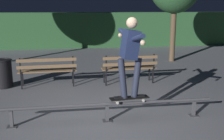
{
  "coord_description": "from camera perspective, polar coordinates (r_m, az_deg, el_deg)",
  "views": [
    {
      "loc": [
        -0.69,
        -4.91,
        2.2
      ],
      "look_at": [
        0.22,
        0.97,
        0.85
      ],
      "focal_mm": 44.47,
      "sensor_mm": 36.0,
      "label": 1
    }
  ],
  "objects": [
    {
      "name": "ground_plane",
      "position": [
        5.43,
        -0.75,
        -11.14
      ],
      "size": [
        90.0,
        90.0,
        0.0
      ],
      "primitive_type": "plane",
      "color": "slate"
    },
    {
      "name": "hedge_backdrop",
      "position": [
        15.83,
        -6.35,
        8.22
      ],
      "size": [
        24.0,
        1.2,
        1.92
      ],
      "primitive_type": "cube",
      "color": "#2D5B33",
      "rests_on": "ground"
    },
    {
      "name": "grind_rail",
      "position": [
        5.47,
        -1.01,
        -7.58
      ],
      "size": [
        4.26,
        0.18,
        0.38
      ],
      "color": "#47474C",
      "rests_on": "ground"
    },
    {
      "name": "skateboard",
      "position": [
        5.49,
        3.58,
        -5.79
      ],
      "size": [
        0.8,
        0.28,
        0.09
      ],
      "color": "black",
      "rests_on": "grind_rail"
    },
    {
      "name": "skateboarder",
      "position": [
        5.27,
        3.75,
        3.9
      ],
      "size": [
        0.63,
        1.4,
        1.56
      ],
      "color": "black",
      "rests_on": "skateboard"
    },
    {
      "name": "park_bench_leftmost",
      "position": [
        7.91,
        -13.14,
        0.3
      ],
      "size": [
        1.62,
        0.49,
        0.88
      ],
      "color": "black",
      "rests_on": "ground"
    },
    {
      "name": "park_bench_left_center",
      "position": [
        8.07,
        3.58,
        0.86
      ],
      "size": [
        1.62,
        0.49,
        0.88
      ],
      "color": "black",
      "rests_on": "ground"
    },
    {
      "name": "trash_can",
      "position": [
        8.3,
        -21.47,
        -0.56
      ],
      "size": [
        0.52,
        0.52,
        0.8
      ],
      "color": "black",
      "rests_on": "ground"
    }
  ]
}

